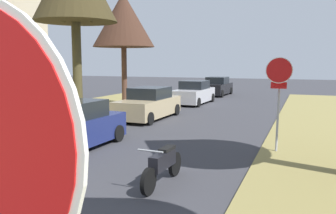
% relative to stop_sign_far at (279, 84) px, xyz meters
% --- Properties ---
extents(stop_sign_far, '(0.81, 0.53, 2.95)m').
position_rel_stop_sign_far_xyz_m(stop_sign_far, '(0.00, 0.00, 0.00)').
color(stop_sign_far, '#9EA0A5').
rests_on(stop_sign_far, grass_verge_right).
extents(street_tree_left_far, '(3.84, 3.84, 7.05)m').
position_rel_stop_sign_far_xyz_m(street_tree_left_far, '(-9.92, 8.35, 3.23)').
color(street_tree_left_far, '#503529').
rests_on(street_tree_left_far, grass_verge_left).
extents(parked_sedan_navy, '(2.03, 4.44, 1.57)m').
position_rel_stop_sign_far_xyz_m(parked_sedan_navy, '(-6.34, -2.05, -1.45)').
color(parked_sedan_navy, navy).
rests_on(parked_sedan_navy, ground).
extents(parked_sedan_tan, '(2.03, 4.44, 1.57)m').
position_rel_stop_sign_far_xyz_m(parked_sedan_tan, '(-6.58, 4.68, -1.45)').
color(parked_sedan_tan, tan).
rests_on(parked_sedan_tan, ground).
extents(parked_sedan_silver, '(2.03, 4.44, 1.57)m').
position_rel_stop_sign_far_xyz_m(parked_sedan_silver, '(-6.38, 11.68, -1.45)').
color(parked_sedan_silver, '#BCBCC1').
rests_on(parked_sedan_silver, ground).
extents(parked_sedan_black, '(2.03, 4.44, 1.57)m').
position_rel_stop_sign_far_xyz_m(parked_sedan_black, '(-6.38, 18.37, -1.45)').
color(parked_sedan_black, black).
rests_on(parked_sedan_black, ground).
extents(parked_motorcycle, '(0.60, 2.05, 0.97)m').
position_rel_stop_sign_far_xyz_m(parked_motorcycle, '(-2.22, -4.03, -1.69)').
color(parked_motorcycle, black).
rests_on(parked_motorcycle, ground).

